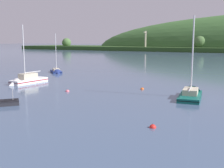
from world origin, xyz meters
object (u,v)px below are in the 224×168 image
at_px(mooring_buoy_midchannel, 142,89).
at_px(mooring_buoy_foreground, 153,128).
at_px(sailboat_far_left, 57,72).
at_px(mooring_buoy_far_upstream, 67,92).
at_px(dockside_crane, 145,42).
at_px(sailboat_near_mooring, 26,82).
at_px(sailboat_midwater_white, 191,95).

bearing_deg(mooring_buoy_midchannel, mooring_buoy_foreground, -63.35).
height_order(sailboat_far_left, mooring_buoy_far_upstream, sailboat_far_left).
distance_m(dockside_crane, sailboat_near_mooring, 186.26).
distance_m(sailboat_far_left, mooring_buoy_far_upstream, 28.31).
distance_m(dockside_crane, sailboat_far_left, 167.41).
bearing_deg(mooring_buoy_midchannel, mooring_buoy_far_upstream, -140.21).
bearing_deg(dockside_crane, sailboat_far_left, 0.28).
bearing_deg(mooring_buoy_midchannel, sailboat_far_left, 158.49).
bearing_deg(mooring_buoy_foreground, dockside_crane, 113.51).
distance_m(sailboat_midwater_white, mooring_buoy_foreground, 16.80).
distance_m(sailboat_near_mooring, mooring_buoy_far_upstream, 12.82).
xyz_separation_m(mooring_buoy_foreground, mooring_buoy_midchannel, (-9.68, 19.30, 0.00)).
distance_m(sailboat_midwater_white, mooring_buoy_far_upstream, 19.85).
relative_size(sailboat_near_mooring, mooring_buoy_far_upstream, 17.21).
bearing_deg(sailboat_far_left, sailboat_midwater_white, 19.73).
bearing_deg(dockside_crane, mooring_buoy_midchannel, 8.14).
xyz_separation_m(mooring_buoy_midchannel, mooring_buoy_far_upstream, (-9.91, -8.26, -0.00)).
xyz_separation_m(sailboat_midwater_white, mooring_buoy_midchannel, (-9.09, 2.51, -0.25)).
xyz_separation_m(dockside_crane, sailboat_near_mooring, (51.53, -178.84, -7.49)).
bearing_deg(sailboat_midwater_white, dockside_crane, 15.62).
bearing_deg(sailboat_near_mooring, mooring_buoy_foreground, 69.25).
xyz_separation_m(dockside_crane, sailboat_far_left, (44.11, -161.32, -7.71)).
bearing_deg(sailboat_near_mooring, mooring_buoy_far_upstream, 80.77).
height_order(sailboat_far_left, mooring_buoy_foreground, sailboat_far_left).
distance_m(dockside_crane, mooring_buoy_foreground, 209.96).
height_order(sailboat_midwater_white, mooring_buoy_midchannel, sailboat_midwater_white).
distance_m(mooring_buoy_midchannel, mooring_buoy_far_upstream, 12.90).
xyz_separation_m(mooring_buoy_foreground, mooring_buoy_far_upstream, (-19.60, 11.04, 0.00)).
bearing_deg(mooring_buoy_foreground, mooring_buoy_midchannel, 116.65).
xyz_separation_m(dockside_crane, mooring_buoy_far_upstream, (64.09, -181.36, -7.82)).
distance_m(dockside_crane, mooring_buoy_midchannel, 188.42).
bearing_deg(sailboat_midwater_white, mooring_buoy_foreground, 172.34).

